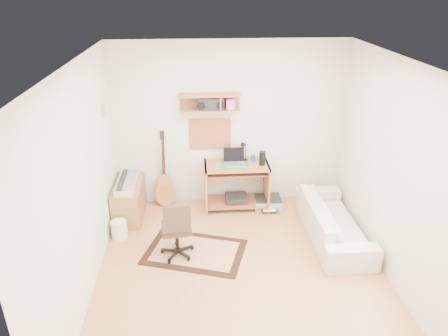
{
  "coord_description": "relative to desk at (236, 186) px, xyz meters",
  "views": [
    {
      "loc": [
        -0.52,
        -4.17,
        3.38
      ],
      "look_at": [
        -0.15,
        1.05,
        1.0
      ],
      "focal_mm": 33.46,
      "sensor_mm": 36.0,
      "label": 1
    }
  ],
  "objects": [
    {
      "name": "right_wall",
      "position": [
        1.71,
        -1.73,
        0.93
      ],
      "size": [
        0.01,
        4.0,
        2.6
      ],
      "primitive_type": "cube",
      "color": "beige",
      "rests_on": "ground"
    },
    {
      "name": "left_wall",
      "position": [
        -1.9,
        -1.73,
        0.93
      ],
      "size": [
        0.01,
        4.0,
        2.6
      ],
      "primitive_type": "cube",
      "color": "beige",
      "rests_on": "ground"
    },
    {
      "name": "waste_basket",
      "position": [
        -1.75,
        -0.77,
        -0.24
      ],
      "size": [
        0.28,
        0.28,
        0.27
      ],
      "primitive_type": "cylinder",
      "rotation": [
        0.0,
        0.0,
        0.33
      ],
      "color": "white",
      "rests_on": "floor"
    },
    {
      "name": "sofa",
      "position": [
        1.28,
        -0.96,
        -0.03
      ],
      "size": [
        0.52,
        1.78,
        0.69
      ],
      "primitive_type": "imported",
      "rotation": [
        0.0,
        0.0,
        1.57
      ],
      "color": "beige",
      "rests_on": "floor"
    },
    {
      "name": "printer",
      "position": [
        0.51,
        -0.05,
        -0.29
      ],
      "size": [
        0.43,
        0.34,
        0.16
      ],
      "primitive_type": "cube",
      "rotation": [
        0.0,
        0.0,
        -0.0
      ],
      "color": "#A5A8AA",
      "rests_on": "floor"
    },
    {
      "name": "task_chair",
      "position": [
        -0.91,
        -1.25,
        0.05
      ],
      "size": [
        0.48,
        0.48,
        0.84
      ],
      "primitive_type": null,
      "rotation": [
        0.0,
        0.0,
        0.12
      ],
      "color": "#3B2A23",
      "rests_on": "floor"
    },
    {
      "name": "cabinet",
      "position": [
        -1.68,
        -0.18,
        -0.1
      ],
      "size": [
        0.4,
        0.9,
        0.55
      ],
      "primitive_type": "cube",
      "color": "#A4743A",
      "rests_on": "floor"
    },
    {
      "name": "guitar",
      "position": [
        -1.14,
        0.13,
        0.25
      ],
      "size": [
        0.37,
        0.28,
        1.25
      ],
      "primitive_type": null,
      "rotation": [
        0.0,
        0.0,
        0.23
      ],
      "color": "#B66D38",
      "rests_on": "floor"
    },
    {
      "name": "wall_shelf",
      "position": [
        -0.4,
        0.15,
        1.32
      ],
      "size": [
        0.9,
        0.25,
        0.26
      ],
      "primitive_type": "cube",
      "color": "#A4743A",
      "rests_on": "back_wall"
    },
    {
      "name": "floor",
      "position": [
        -0.1,
        -1.73,
        -0.38
      ],
      "size": [
        3.6,
        4.0,
        0.01
      ],
      "primitive_type": "cube",
      "color": "tan",
      "rests_on": "ground"
    },
    {
      "name": "pencil_cup",
      "position": [
        0.27,
        0.1,
        0.43
      ],
      "size": [
        0.07,
        0.07,
        0.1
      ],
      "primitive_type": "cylinder",
      "color": "#323E96",
      "rests_on": "desk"
    },
    {
      "name": "speaker",
      "position": [
        0.39,
        -0.05,
        0.49
      ],
      "size": [
        0.1,
        0.1,
        0.22
      ],
      "primitive_type": "cylinder",
      "color": "black",
      "rests_on": "desk"
    },
    {
      "name": "desk",
      "position": [
        0.0,
        0.0,
        0.0
      ],
      "size": [
        1.0,
        0.55,
        0.75
      ],
      "primitive_type": null,
      "color": "#A4743A",
      "rests_on": "floor"
    },
    {
      "name": "ceiling",
      "position": [
        -0.1,
        -1.73,
        2.23
      ],
      "size": [
        3.6,
        4.0,
        0.01
      ],
      "primitive_type": "cube",
      "color": "white",
      "rests_on": "ground"
    },
    {
      "name": "desk_lamp",
      "position": [
        0.15,
        0.14,
        0.54
      ],
      "size": [
        0.11,
        0.11,
        0.32
      ],
      "primitive_type": null,
      "color": "black",
      "rests_on": "desk"
    },
    {
      "name": "wall_photo",
      "position": [
        -1.88,
        -0.23,
        1.34
      ],
      "size": [
        0.02,
        0.2,
        0.15
      ],
      "primitive_type": "cube",
      "color": "#4C8CBF",
      "rests_on": "left_wall"
    },
    {
      "name": "back_wall",
      "position": [
        -0.1,
        0.28,
        0.93
      ],
      "size": [
        3.6,
        0.01,
        2.6
      ],
      "primitive_type": "cube",
      "color": "beige",
      "rests_on": "ground"
    },
    {
      "name": "boombox",
      "position": [
        -0.39,
        0.15,
        1.3
      ],
      "size": [
        0.39,
        0.18,
        0.2
      ],
      "primitive_type": "cube",
      "color": "black",
      "rests_on": "wall_shelf"
    },
    {
      "name": "music_keyboard",
      "position": [
        -1.68,
        -0.18,
        0.21
      ],
      "size": [
        0.26,
        0.84,
        0.07
      ],
      "primitive_type": "cube",
      "color": "#B2B5BA",
      "rests_on": "cabinet"
    },
    {
      "name": "cork_board",
      "position": [
        -0.4,
        0.25,
        0.79
      ],
      "size": [
        0.64,
        0.03,
        0.49
      ],
      "primitive_type": "cube",
      "color": "tan",
      "rests_on": "back_wall"
    },
    {
      "name": "laptop",
      "position": [
        -0.04,
        -0.02,
        0.5
      ],
      "size": [
        0.33,
        0.33,
        0.25
      ],
      "primitive_type": null,
      "rotation": [
        0.0,
        0.0,
        0.02
      ],
      "color": "silver",
      "rests_on": "desk"
    },
    {
      "name": "rug",
      "position": [
        -0.68,
        -1.2,
        -0.37
      ],
      "size": [
        1.5,
        1.21,
        0.02
      ],
      "primitive_type": "cube",
      "rotation": [
        0.0,
        0.0,
        -0.3
      ],
      "color": "beige",
      "rests_on": "floor"
    }
  ]
}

